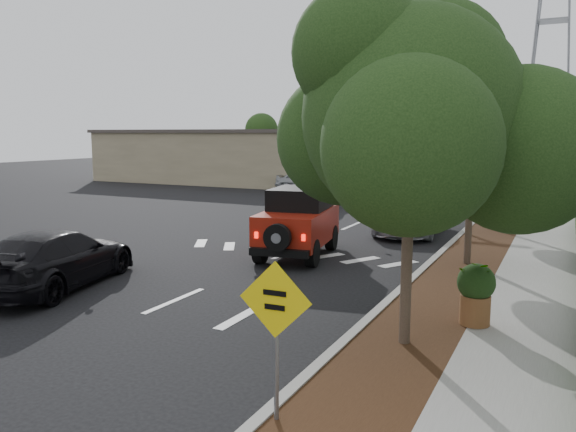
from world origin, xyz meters
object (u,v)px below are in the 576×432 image
Objects in this scene: red_jeep at (300,221)px; silver_suv_ahead at (409,217)px; black_suv_oncoming at (56,258)px; speed_hump_sign at (276,320)px.

red_jeep is 0.91× the size of silver_suv_ahead.
red_jeep is at bearing -136.05° from black_suv_oncoming.
black_suv_oncoming is (-3.91, -6.25, -0.35)m from red_jeep.
red_jeep is 7.38m from black_suv_oncoming.
black_suv_oncoming is at bearing -131.75° from red_jeep.
red_jeep is 0.85× the size of black_suv_oncoming.
speed_hump_sign is at bearing -86.24° from silver_suv_ahead.
red_jeep is at bearing 110.64° from speed_hump_sign.
red_jeep is 5.88m from silver_suv_ahead.
red_jeep reaches higher than silver_suv_ahead.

